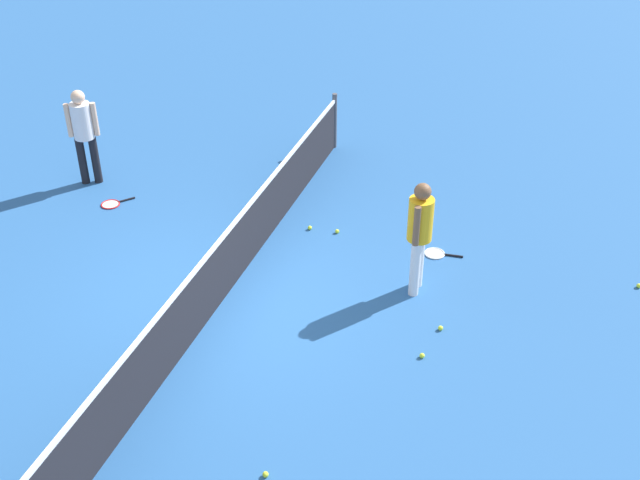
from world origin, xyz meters
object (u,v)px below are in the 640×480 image
at_px(tennis_ball_near_player, 337,231).
at_px(tennis_ball_stray_left, 441,328).
at_px(player_far_side, 83,129).
at_px(tennis_ball_by_net, 639,286).
at_px(player_near_side, 420,229).
at_px(tennis_ball_baseline, 266,474).
at_px(tennis_ball_stray_right, 310,228).
at_px(tennis_racket_far_player, 112,204).
at_px(tennis_racket_near_player, 436,254).
at_px(tennis_ball_midcourt, 422,356).

bearing_deg(tennis_ball_near_player, tennis_ball_stray_left, -132.22).
relative_size(player_far_side, tennis_ball_by_net, 25.76).
relative_size(player_near_side, tennis_ball_stray_left, 25.76).
distance_m(tennis_ball_baseline, tennis_ball_stray_right, 4.94).
distance_m(player_near_side, tennis_ball_stray_right, 2.39).
height_order(player_near_side, tennis_racket_far_player, player_near_side).
relative_size(tennis_racket_far_player, tennis_ball_near_player, 8.43).
relative_size(tennis_racket_near_player, tennis_ball_by_net, 9.03).
relative_size(tennis_racket_far_player, tennis_ball_stray_right, 8.43).
distance_m(tennis_ball_by_net, tennis_ball_midcourt, 3.56).
distance_m(tennis_ball_midcourt, tennis_ball_stray_left, 0.62).
distance_m(tennis_racket_near_player, tennis_ball_midcourt, 2.38).
distance_m(player_far_side, tennis_ball_stray_left, 6.95).
distance_m(tennis_ball_baseline, tennis_ball_stray_left, 3.26).
height_order(tennis_racket_near_player, tennis_ball_midcourt, tennis_ball_midcourt).
distance_m(tennis_racket_near_player, tennis_racket_far_player, 5.43).
relative_size(player_far_side, tennis_ball_midcourt, 25.76).
distance_m(tennis_ball_midcourt, tennis_ball_stray_right, 3.36).
bearing_deg(player_far_side, player_near_side, -101.80).
relative_size(player_near_side, tennis_racket_far_player, 3.06).
xyz_separation_m(player_near_side, tennis_ball_stray_right, (1.02, 1.93, -0.98)).
bearing_deg(tennis_ball_stray_left, tennis_racket_far_player, 75.89).
relative_size(tennis_ball_midcourt, tennis_ball_baseline, 1.00).
xyz_separation_m(tennis_racket_far_player, tennis_ball_stray_left, (-1.47, -5.84, 0.02)).
bearing_deg(tennis_ball_stray_left, tennis_ball_baseline, 157.13).
distance_m(player_near_side, tennis_ball_near_player, 2.07).
relative_size(tennis_ball_by_net, tennis_ball_stray_right, 1.00).
bearing_deg(tennis_ball_stray_left, player_far_side, 72.76).
relative_size(player_near_side, player_far_side, 1.00).
height_order(tennis_racket_near_player, tennis_ball_near_player, tennis_ball_near_player).
bearing_deg(tennis_ball_stray_left, tennis_racket_near_player, 13.43).
bearing_deg(player_far_side, tennis_ball_stray_left, -107.24).
xyz_separation_m(tennis_ball_baseline, tennis_ball_stray_right, (4.79, 1.19, 0.00)).
height_order(player_far_side, tennis_ball_baseline, player_far_side).
xyz_separation_m(player_near_side, player_far_side, (1.26, 6.05, 0.00)).
distance_m(player_near_side, tennis_racket_far_player, 5.45).
xyz_separation_m(player_far_side, tennis_ball_midcourt, (-2.65, -6.46, -0.98)).
xyz_separation_m(tennis_ball_near_player, tennis_ball_stray_right, (-0.04, 0.44, 0.00)).
distance_m(player_far_side, tennis_racket_far_player, 1.36).
relative_size(tennis_ball_baseline, tennis_ball_stray_right, 1.00).
bearing_deg(tennis_ball_baseline, tennis_ball_midcourt, -25.80).
height_order(player_far_side, tennis_racket_near_player, player_far_side).
distance_m(player_near_side, tennis_ball_midcourt, 1.75).
distance_m(tennis_ball_near_player, tennis_ball_midcourt, 3.10).
distance_m(tennis_ball_near_player, tennis_ball_stray_right, 0.44).
bearing_deg(tennis_ball_midcourt, player_far_side, 67.69).
bearing_deg(tennis_racket_far_player, tennis_ball_stray_left, -104.11).
relative_size(tennis_racket_near_player, tennis_ball_baseline, 9.03).
distance_m(player_near_side, tennis_ball_baseline, 3.97).
distance_m(tennis_racket_near_player, tennis_ball_by_net, 2.89).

